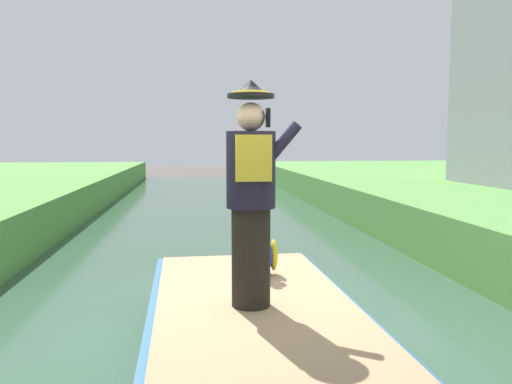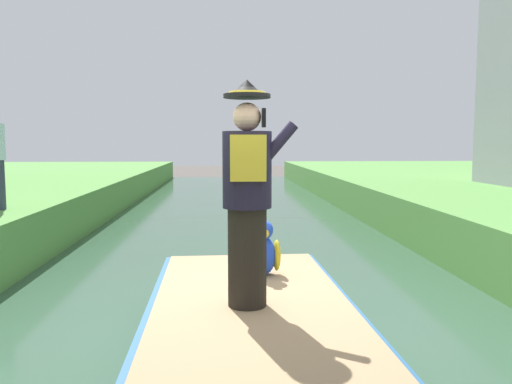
% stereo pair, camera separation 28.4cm
% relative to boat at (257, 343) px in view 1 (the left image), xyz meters
% --- Properties ---
extents(ground_plane, '(80.00, 80.00, 0.00)m').
position_rel_boat_xyz_m(ground_plane, '(0.00, 0.65, -0.40)').
color(ground_plane, '#4C4742').
extents(canal_water, '(6.31, 48.00, 0.10)m').
position_rel_boat_xyz_m(canal_water, '(0.00, 0.65, -0.35)').
color(canal_water, '#33513D').
rests_on(canal_water, ground).
extents(boat, '(1.90, 4.24, 0.61)m').
position_rel_boat_xyz_m(boat, '(0.00, 0.00, 0.00)').
color(boat, '#23517A').
rests_on(boat, canal_water).
extents(person_pirate, '(0.61, 0.42, 1.85)m').
position_rel_boat_xyz_m(person_pirate, '(-0.04, 0.03, 1.23)').
color(person_pirate, black).
rests_on(person_pirate, boat).
extents(parrot_plush, '(0.36, 0.35, 0.57)m').
position_rel_boat_xyz_m(parrot_plush, '(0.16, 1.00, 0.55)').
color(parrot_plush, blue).
rests_on(parrot_plush, boat).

